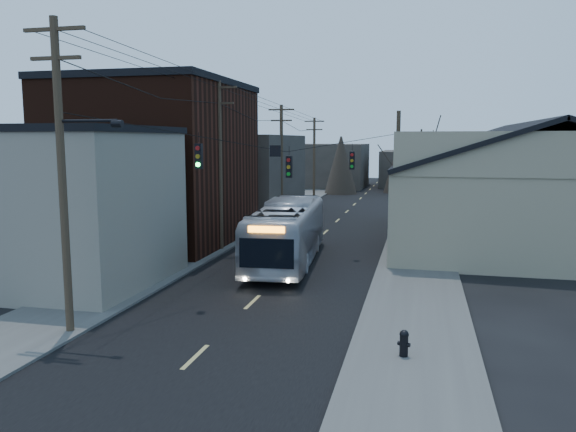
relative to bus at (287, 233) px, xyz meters
name	(u,v)px	position (x,y,z in m)	size (l,w,h in m)	color
ground	(167,385)	(0.34, -15.55, -1.66)	(160.00, 160.00, 0.00)	black
road_surface	(334,224)	(0.34, 14.45, -1.65)	(9.00, 110.00, 0.02)	black
sidewalk_left	(255,221)	(-6.16, 14.45, -1.60)	(4.00, 110.00, 0.12)	#474744
sidewalk_right	(419,226)	(6.84, 14.45, -1.60)	(4.00, 110.00, 0.12)	#474744
building_clapboard	(69,208)	(-8.66, -6.55, 1.84)	(8.00, 8.00, 7.00)	slate
building_brick	(157,165)	(-9.66, 4.45, 3.34)	(10.00, 12.00, 10.00)	black
building_left_far	(242,174)	(-9.16, 20.45, 1.84)	(9.00, 14.00, 7.00)	#332E28
warehouse	(523,201)	(13.34, 9.45, 1.04)	(16.16, 20.60, 7.73)	gray
building_far_left	(329,165)	(-5.66, 49.45, 1.34)	(10.00, 12.00, 6.00)	#332E28
building_far_right	(424,168)	(7.34, 54.45, 0.84)	(12.00, 14.00, 5.00)	#332E28
bare_tree	(419,192)	(6.84, 4.45, 1.94)	(0.40, 0.40, 7.20)	black
utility_lines	(277,164)	(-2.78, 8.59, 3.30)	(11.24, 45.28, 10.50)	#382B1E
bus	(287,233)	(0.00, 0.00, 0.00)	(2.79, 11.90, 3.32)	#A6A9B2
parked_car	(274,216)	(-3.96, 12.36, -0.88)	(1.66, 4.75, 1.57)	#B5B7BD
fire_hydrant	(404,342)	(6.54, -12.29, -1.10)	(0.40, 0.28, 0.82)	black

